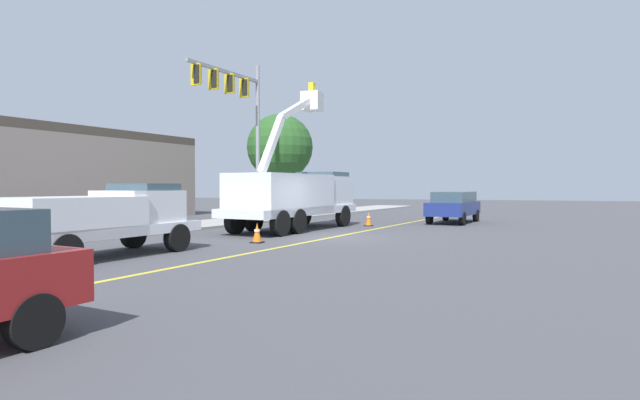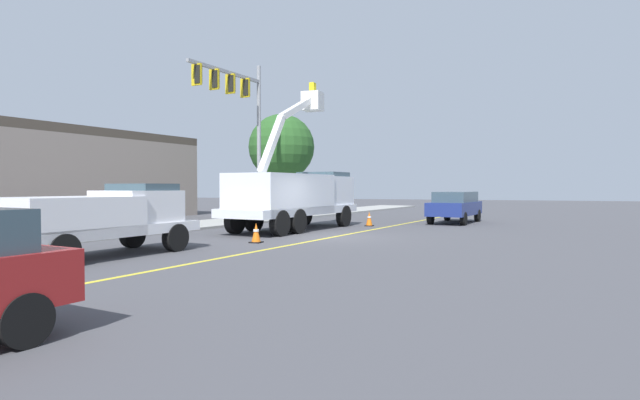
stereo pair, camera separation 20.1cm
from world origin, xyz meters
The scene contains 11 objects.
ground centered at (0.00, 0.00, 0.00)m, with size 120.00×120.00×0.00m, color #47474C.
sidewalk_far_side centered at (1.41, 8.39, 0.06)m, with size 60.00×3.60×0.12m, color #9E9E99.
lane_centre_stripe centered at (0.00, 0.00, 0.00)m, with size 50.00×0.16×0.01m, color yellow.
utility_bucket_truck centered at (2.82, 2.69, 1.61)m, with size 8.50×3.83×7.02m.
service_pickup_truck centered at (-7.35, 4.39, 1.12)m, with size 5.87×3.00×2.06m.
passing_minivan centered at (9.74, -3.83, 0.97)m, with size 5.05×2.67×1.69m.
traffic_cone_leading centered at (-10.61, 2.75, 0.38)m, with size 0.40×0.40×0.77m.
traffic_cone_mid_front centered at (-2.72, 1.91, 0.34)m, with size 0.40×0.40×0.70m.
traffic_cone_mid_rear centered at (5.97, 0.02, 0.36)m, with size 0.40×0.40×0.72m.
traffic_signal_mast centered at (4.93, 6.76, 6.13)m, with size 5.56×1.21×8.63m.
street_tree_right centered at (11.57, 7.28, 4.52)m, with size 4.27×4.27×6.67m.
Camera 1 is at (-18.72, -5.96, 1.97)m, focal length 28.47 mm.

